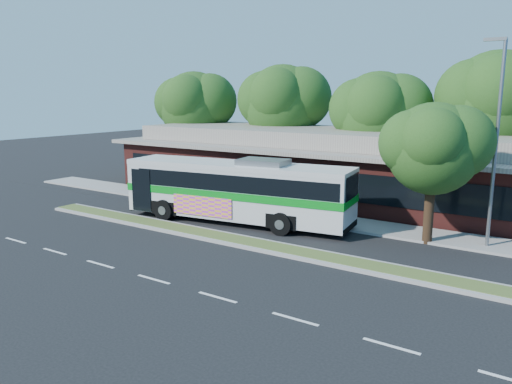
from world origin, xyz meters
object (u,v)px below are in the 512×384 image
(lamp_post, at_px, (496,138))
(sidewalk_tree, at_px, (441,147))
(transit_bus, at_px, (238,187))
(sedan, at_px, (156,176))

(lamp_post, xyz_separation_m, sidewalk_tree, (-2.10, -0.60, -0.45))
(transit_bus, xyz_separation_m, sidewalk_tree, (9.77, 1.85, 2.51))
(transit_bus, xyz_separation_m, sedan, (-12.20, 6.17, -1.33))
(transit_bus, relative_size, sidewalk_tree, 1.97)
(lamp_post, height_order, sedan, lamp_post)
(lamp_post, bearing_deg, transit_bus, -168.34)
(sedan, bearing_deg, lamp_post, -74.67)
(sedan, bearing_deg, sidewalk_tree, -77.01)
(lamp_post, bearing_deg, sidewalk_tree, -164.04)
(sedan, distance_m, sidewalk_tree, 22.72)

